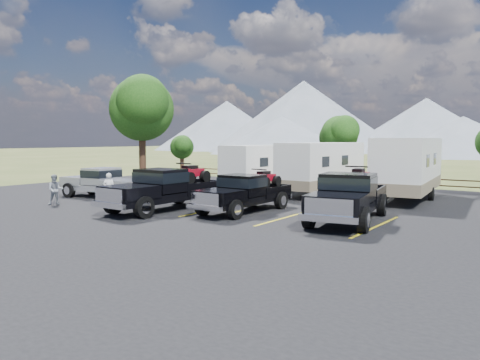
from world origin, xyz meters
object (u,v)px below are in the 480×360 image
Objects in this scene: rig_center at (245,192)px; pickup_silver at (103,182)px; person_b at (55,190)px; rig_left at (165,188)px; trailer_center at (322,167)px; trailer_right at (408,168)px; rig_right at (349,195)px; tree_big_nw at (142,109)px; person_a at (109,189)px; trailer_left at (266,167)px.

pickup_silver is at bearing -176.52° from rig_center.
rig_left is at bearing -36.03° from person_b.
trailer_right is (5.13, 0.42, 0.14)m from trailer_center.
rig_right is 9.56m from trailer_center.
trailer_center is at bearing 179.01° from trailer_right.
tree_big_nw is 10.02m from person_a.
trailer_right is (5.11, 8.91, 0.88)m from rig_center.
rig_right is 4.14× the size of person_a.
rig_left reaches higher than rig_center.
tree_big_nw is 13.22m from trailer_center.
tree_big_nw is at bearing 155.80° from rig_right.
rig_center is at bearing -60.03° from trailer_left.
rig_left is 3.95m from rig_center.
person_b is at bearing -110.92° from trailer_left.
rig_right is 0.70× the size of trailer_right.
rig_right is at bearing -38.69° from person_b.
rig_left is at bearing -37.68° from tree_big_nw.
trailer_center is (-5.06, 8.09, 0.60)m from rig_right.
pickup_silver is at bearing -135.63° from trailer_center.
pickup_silver is 3.41m from person_b.
rig_left is at bearing -175.33° from rig_right.
trailer_right reaches higher than trailer_center.
rig_center is 3.73× the size of person_b.
rig_left is 1.13× the size of rig_center.
person_b is (-9.48, -3.81, -0.15)m from rig_center.
pickup_silver is 3.54× the size of person_a.
trailer_center is 13.27m from pickup_silver.
rig_center is 10.22m from person_b.
rig_left is 13.77m from trailer_right.
person_a is at bearing -142.76° from trailer_right.
trailer_center reaches higher than person_b.
pickup_silver is at bearing 173.54° from rig_right.
trailer_left is at bearing 139.64° from pickup_silver.
rig_center is (3.53, 1.78, -0.13)m from rig_left.
person_b is at bearing -144.56° from trailer_right.
tree_big_nw reaches higher than rig_right.
person_a is at bearing -160.53° from rig_center.
trailer_right reaches higher than rig_left.
tree_big_nw is at bearing -161.23° from trailer_center.
tree_big_nw is 18.29m from rig_right.
trailer_center is (12.11, 3.63, -3.86)m from tree_big_nw.
rig_right is at bearing -36.23° from trailer_left.
person_b is at bearing -125.46° from trailer_center.
rig_center is 0.68× the size of trailer_left.
person_a is 2.89m from person_b.
pickup_silver is at bearing -71.17° from person_a.
rig_center reaches higher than person_b.
pickup_silver is (-6.00, -8.47, -0.68)m from trailer_left.
person_b is (-14.52, -4.21, -0.29)m from rig_right.
rig_right is (17.17, -4.46, -4.46)m from tree_big_nw.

